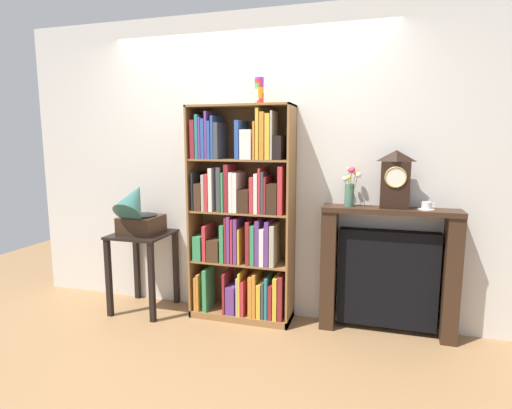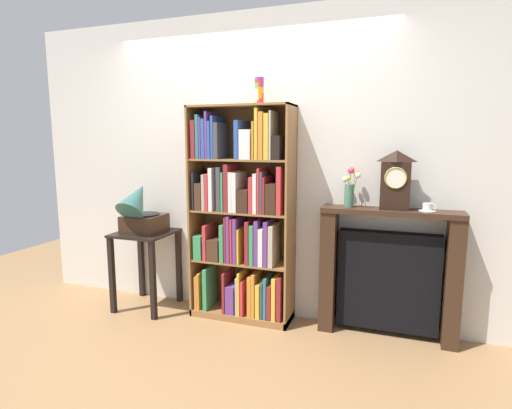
{
  "view_description": "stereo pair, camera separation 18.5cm",
  "coord_description": "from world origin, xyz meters",
  "px_view_note": "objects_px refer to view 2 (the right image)",
  "views": [
    {
      "loc": [
        1.11,
        -3.19,
        1.56
      ],
      "look_at": [
        0.13,
        0.13,
        1.03
      ],
      "focal_mm": 28.75,
      "sensor_mm": 36.0,
      "label": 1
    },
    {
      "loc": [
        1.29,
        -3.13,
        1.56
      ],
      "look_at": [
        0.13,
        0.13,
        1.03
      ],
      "focal_mm": 28.75,
      "sensor_mm": 36.0,
      "label": 2
    }
  ],
  "objects_px": {
    "cup_stack": "(259,91)",
    "fireplace_mantel": "(388,274)",
    "side_table_left": "(146,252)",
    "bookshelf": "(242,220)",
    "gramophone": "(140,211)",
    "flower_vase": "(350,188)",
    "mantel_clock": "(396,180)",
    "teacup_with_saucer": "(428,208)"
  },
  "relations": [
    {
      "from": "gramophone",
      "to": "teacup_with_saucer",
      "type": "bearing_deg",
      "value": 4.54
    },
    {
      "from": "bookshelf",
      "to": "fireplace_mantel",
      "type": "distance_m",
      "value": 1.28
    },
    {
      "from": "bookshelf",
      "to": "fireplace_mantel",
      "type": "relative_size",
      "value": 1.75
    },
    {
      "from": "gramophone",
      "to": "fireplace_mantel",
      "type": "height_order",
      "value": "gramophone"
    },
    {
      "from": "gramophone",
      "to": "flower_vase",
      "type": "height_order",
      "value": "flower_vase"
    },
    {
      "from": "side_table_left",
      "to": "teacup_with_saucer",
      "type": "distance_m",
      "value": 2.48
    },
    {
      "from": "bookshelf",
      "to": "teacup_with_saucer",
      "type": "height_order",
      "value": "bookshelf"
    },
    {
      "from": "bookshelf",
      "to": "gramophone",
      "type": "bearing_deg",
      "value": -171.48
    },
    {
      "from": "fireplace_mantel",
      "to": "mantel_clock",
      "type": "distance_m",
      "value": 0.76
    },
    {
      "from": "flower_vase",
      "to": "teacup_with_saucer",
      "type": "bearing_deg",
      "value": 0.58
    },
    {
      "from": "bookshelf",
      "to": "mantel_clock",
      "type": "height_order",
      "value": "bookshelf"
    },
    {
      "from": "mantel_clock",
      "to": "gramophone",
      "type": "bearing_deg",
      "value": -175.03
    },
    {
      "from": "fireplace_mantel",
      "to": "mantel_clock",
      "type": "xyz_separation_m",
      "value": [
        0.02,
        -0.02,
        0.76
      ]
    },
    {
      "from": "bookshelf",
      "to": "cup_stack",
      "type": "relative_size",
      "value": 8.58
    },
    {
      "from": "side_table_left",
      "to": "gramophone",
      "type": "xyz_separation_m",
      "value": [
        -0.0,
        -0.06,
        0.4
      ]
    },
    {
      "from": "bookshelf",
      "to": "cup_stack",
      "type": "xyz_separation_m",
      "value": [
        0.15,
        0.02,
        1.08
      ]
    },
    {
      "from": "cup_stack",
      "to": "mantel_clock",
      "type": "distance_m",
      "value": 1.3
    },
    {
      "from": "bookshelf",
      "to": "side_table_left",
      "type": "xyz_separation_m",
      "value": [
        -0.94,
        -0.08,
        -0.35
      ]
    },
    {
      "from": "side_table_left",
      "to": "fireplace_mantel",
      "type": "bearing_deg",
      "value": 4.13
    },
    {
      "from": "side_table_left",
      "to": "teacup_with_saucer",
      "type": "bearing_deg",
      "value": 3.23
    },
    {
      "from": "side_table_left",
      "to": "fireplace_mantel",
      "type": "xyz_separation_m",
      "value": [
        2.16,
        0.16,
        -0.03
      ]
    },
    {
      "from": "cup_stack",
      "to": "teacup_with_saucer",
      "type": "relative_size",
      "value": 1.73
    },
    {
      "from": "bookshelf",
      "to": "fireplace_mantel",
      "type": "height_order",
      "value": "bookshelf"
    },
    {
      "from": "fireplace_mantel",
      "to": "mantel_clock",
      "type": "bearing_deg",
      "value": -45.74
    },
    {
      "from": "bookshelf",
      "to": "gramophone",
      "type": "xyz_separation_m",
      "value": [
        -0.94,
        -0.14,
        0.05
      ]
    },
    {
      "from": "cup_stack",
      "to": "side_table_left",
      "type": "bearing_deg",
      "value": -174.31
    },
    {
      "from": "fireplace_mantel",
      "to": "side_table_left",
      "type": "bearing_deg",
      "value": -175.87
    },
    {
      "from": "bookshelf",
      "to": "side_table_left",
      "type": "relative_size",
      "value": 2.55
    },
    {
      "from": "side_table_left",
      "to": "fireplace_mantel",
      "type": "distance_m",
      "value": 2.16
    },
    {
      "from": "gramophone",
      "to": "fireplace_mantel",
      "type": "relative_size",
      "value": 0.49
    },
    {
      "from": "cup_stack",
      "to": "flower_vase",
      "type": "distance_m",
      "value": 1.08
    },
    {
      "from": "gramophone",
      "to": "fireplace_mantel",
      "type": "distance_m",
      "value": 2.21
    },
    {
      "from": "side_table_left",
      "to": "gramophone",
      "type": "bearing_deg",
      "value": -90.0
    },
    {
      "from": "bookshelf",
      "to": "flower_vase",
      "type": "bearing_deg",
      "value": 2.91
    },
    {
      "from": "mantel_clock",
      "to": "fireplace_mantel",
      "type": "bearing_deg",
      "value": 134.26
    },
    {
      "from": "cup_stack",
      "to": "side_table_left",
      "type": "relative_size",
      "value": 0.3
    },
    {
      "from": "cup_stack",
      "to": "side_table_left",
      "type": "xyz_separation_m",
      "value": [
        -1.09,
        -0.11,
        -1.43
      ]
    },
    {
      "from": "cup_stack",
      "to": "fireplace_mantel",
      "type": "xyz_separation_m",
      "value": [
        1.07,
        0.05,
        -1.46
      ]
    },
    {
      "from": "side_table_left",
      "to": "teacup_with_saucer",
      "type": "height_order",
      "value": "teacup_with_saucer"
    },
    {
      "from": "fireplace_mantel",
      "to": "teacup_with_saucer",
      "type": "height_order",
      "value": "teacup_with_saucer"
    },
    {
      "from": "bookshelf",
      "to": "gramophone",
      "type": "relative_size",
      "value": 3.56
    },
    {
      "from": "cup_stack",
      "to": "flower_vase",
      "type": "xyz_separation_m",
      "value": [
        0.76,
        0.02,
        -0.77
      ]
    }
  ]
}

